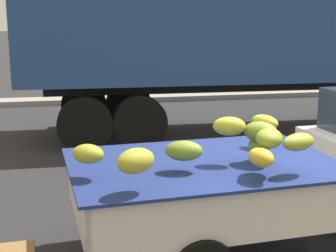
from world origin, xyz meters
TOP-DOWN VIEW (x-y plane):
  - ground at (0.00, 0.00)m, footprint 220.00×220.00m
  - curb_strip at (0.00, 10.51)m, footprint 80.00×0.80m
  - semi_trailer at (2.44, 5.72)m, footprint 12.07×2.93m

SIDE VIEW (x-z plane):
  - ground at x=0.00m, z-range 0.00..0.00m
  - curb_strip at x=0.00m, z-range 0.00..0.16m
  - semi_trailer at x=2.44m, z-range 0.57..4.52m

